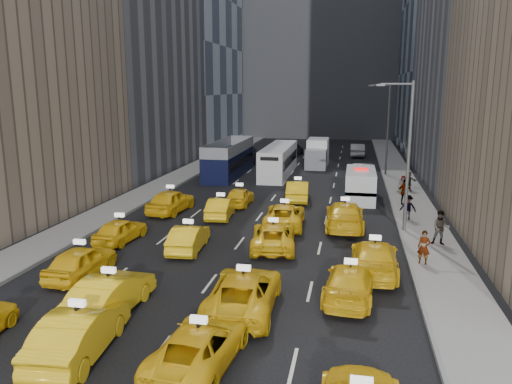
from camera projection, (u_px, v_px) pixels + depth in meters
ground at (196, 302)px, 20.44m from camera, size 160.00×160.00×0.00m
sidewalk_west at (171, 181)px, 46.41m from camera, size 3.00×90.00×0.15m
sidewalk_east at (404, 190)px, 42.44m from camera, size 3.00×90.00×0.15m
curb_west at (186, 181)px, 46.13m from camera, size 0.15×90.00×0.18m
curb_east at (387, 189)px, 42.72m from camera, size 0.15×90.00×0.18m
building_backdrop at (323, 19)px, 85.43m from camera, size 30.00×12.00×40.00m
streetlight_near at (407, 152)px, 29.21m from camera, size 2.15×0.22×9.00m
streetlight_far at (387, 126)px, 48.41m from camera, size 2.15×0.22×9.00m
taxi_1 at (79, 332)px, 16.27m from camera, size 2.11×4.98×1.60m
taxi_2 at (199, 346)px, 15.69m from camera, size 2.61×4.96×1.33m
taxi_4 at (81, 261)px, 23.05m from camera, size 1.86×4.34×1.46m
taxi_5 at (110, 294)px, 19.27m from camera, size 1.90×4.82×1.56m
taxi_6 at (244, 292)px, 19.58m from camera, size 2.75×5.60×1.53m
taxi_7 at (350, 282)px, 20.65m from camera, size 2.36×4.99×1.41m
taxi_8 at (120, 230)px, 28.26m from camera, size 1.96×4.10×1.35m
taxi_9 at (189, 238)px, 26.79m from camera, size 1.78×4.32×1.39m
taxi_10 at (273, 236)px, 27.13m from camera, size 2.93×5.23×1.38m
taxi_11 at (374, 258)px, 23.44m from camera, size 2.27×5.36×1.54m
taxi_12 at (171, 201)px, 34.84m from camera, size 2.36×4.97×1.64m
taxi_13 at (221, 208)px, 33.50m from camera, size 1.80×4.31×1.38m
taxi_14 at (285, 215)px, 31.42m from camera, size 2.67×5.27×1.43m
taxi_15 at (345, 215)px, 30.97m from camera, size 2.46×5.76×1.65m
taxi_16 at (240, 196)px, 37.00m from camera, size 1.63×3.99×1.36m
taxi_17 at (298, 191)px, 38.50m from camera, size 1.97×4.79×1.54m
nypd_van at (360, 185)px, 38.81m from camera, size 2.30×5.84×2.50m
double_decker at (230, 159)px, 49.56m from camera, size 3.05×11.59×3.34m
city_bus at (279, 161)px, 49.68m from camera, size 2.37×11.29×2.92m
box_truck at (317, 153)px, 55.13m from camera, size 2.25×6.49×2.96m
misc_car_0 at (363, 172)px, 46.64m from camera, size 2.41×5.23×1.66m
misc_car_1 at (252, 155)px, 58.54m from camera, size 3.48×6.29×1.67m
misc_car_2 at (319, 150)px, 63.31m from camera, size 2.46×5.81×1.67m
misc_car_3 at (294, 149)px, 64.18m from camera, size 2.36×4.81×1.58m
misc_car_4 at (357, 150)px, 63.02m from camera, size 1.80×4.95×1.62m
pedestrian_0 at (424, 247)px, 24.27m from camera, size 0.70×0.57×1.67m
pedestrian_1 at (441, 228)px, 27.21m from camera, size 0.99×0.63×1.91m
pedestrian_2 at (408, 207)px, 32.40m from camera, size 1.13×0.67×1.64m
pedestrian_3 at (404, 192)px, 36.54m from camera, size 1.21×0.86×1.88m
pedestrian_4 at (403, 185)px, 40.08m from camera, size 0.75×0.41×1.52m
pedestrian_5 at (408, 181)px, 41.62m from camera, size 1.51×0.54×1.60m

